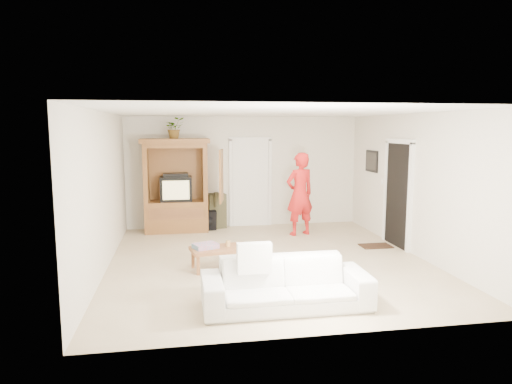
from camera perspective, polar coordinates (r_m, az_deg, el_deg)
floor at (r=8.18m, az=1.53°, el=-8.56°), size 6.00×6.00×0.00m
ceiling at (r=7.85m, az=1.60°, el=9.95°), size 6.00×6.00×0.00m
wall_back at (r=10.85m, az=-1.52°, el=2.54°), size 5.50×0.00×5.50m
wall_front at (r=5.04m, az=8.21°, el=-3.89°), size 5.50×0.00×5.50m
wall_left at (r=7.86m, az=-18.51°, el=0.04°), size 0.00×6.00×6.00m
wall_right at (r=8.86m, az=19.28°, el=0.86°), size 0.00×6.00×6.00m
armoire at (r=10.45m, az=-9.83°, el=0.05°), size 1.82×1.14×2.10m
door_back at (r=10.88m, az=-0.71°, el=1.07°), size 0.85×0.05×2.04m
doorway_right at (r=9.41m, az=17.32°, el=-0.38°), size 0.05×0.90×2.04m
framed_picture at (r=10.52m, az=14.27°, el=3.76°), size 0.03×0.60×0.48m
doormat at (r=9.43m, az=14.74°, el=-6.53°), size 0.60×0.40×0.02m
plant at (r=10.33m, az=-10.15°, el=7.87°), size 0.51×0.47×0.46m
man at (r=9.98m, az=5.50°, el=-0.25°), size 0.76×0.61×1.81m
sofa at (r=6.08m, az=3.74°, el=-11.37°), size 2.18×0.85×0.64m
coffee_table at (r=7.67m, az=-4.46°, el=-7.28°), size 1.05×0.69×0.36m
towel at (r=7.63m, az=-6.34°, el=-6.71°), size 0.46×0.40×0.08m
candle at (r=7.70m, az=-3.51°, el=-6.46°), size 0.08×0.08×0.10m
backpack_black at (r=10.54m, az=-6.03°, el=-3.58°), size 0.39×0.26×0.45m
backpack_olive at (r=10.75m, az=-5.06°, el=-2.35°), size 0.50×0.43×0.81m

